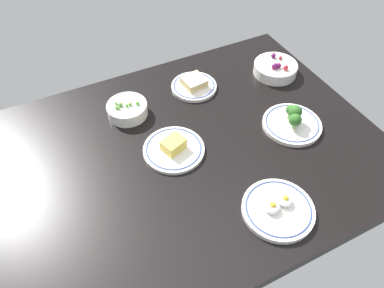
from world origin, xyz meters
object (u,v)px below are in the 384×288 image
at_px(plate_broccoli, 292,122).
at_px(bowl_peas, 127,109).
at_px(plate_cheese, 174,148).
at_px(plate_eggs, 278,209).
at_px(plate_sandwich, 194,85).
at_px(bowl_berries, 275,68).

xyz_separation_m(plate_broccoli, bowl_peas, (-0.48, 0.31, 0.01)).
bearing_deg(plate_cheese, plate_broccoli, -10.64).
bearing_deg(plate_eggs, plate_cheese, 116.79).
bearing_deg(plate_broccoli, plate_eggs, -133.18).
height_order(plate_broccoli, plate_cheese, plate_broccoli).
height_order(plate_sandwich, bowl_berries, bowl_berries).
xyz_separation_m(plate_sandwich, bowl_berries, (0.33, -0.06, 0.01)).
bearing_deg(plate_broccoli, bowl_peas, 147.71).
bearing_deg(plate_cheese, plate_eggs, -63.21).
bearing_deg(bowl_peas, plate_eggs, -66.66).
relative_size(bowl_berries, bowl_peas, 1.20).
relative_size(plate_cheese, bowl_berries, 1.16).
distance_m(bowl_peas, plate_eggs, 0.61).
relative_size(plate_cheese, bowl_peas, 1.39).
relative_size(plate_broccoli, bowl_berries, 1.18).
height_order(plate_sandwich, plate_eggs, plate_eggs).
distance_m(plate_cheese, plate_sandwich, 0.32).
xyz_separation_m(bowl_berries, bowl_peas, (-0.60, 0.03, 0.00)).
height_order(plate_cheese, plate_eggs, plate_cheese).
distance_m(plate_sandwich, bowl_berries, 0.33).
relative_size(plate_cheese, plate_sandwich, 1.15).
height_order(bowl_berries, plate_eggs, bowl_berries).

